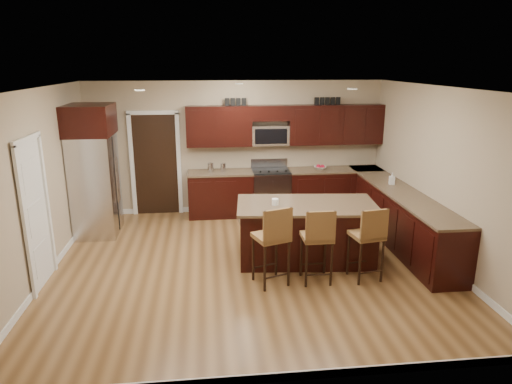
{
  "coord_description": "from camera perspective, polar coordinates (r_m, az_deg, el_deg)",
  "views": [
    {
      "loc": [
        -0.61,
        -6.53,
        3.05
      ],
      "look_at": [
        0.15,
        0.4,
        1.06
      ],
      "focal_mm": 32.0,
      "sensor_mm": 36.0,
      "label": 1
    }
  ],
  "objects": [
    {
      "name": "floor",
      "position": [
        7.23,
        -0.85,
        -9.02
      ],
      "size": [
        6.0,
        6.0,
        0.0
      ],
      "primitive_type": "plane",
      "color": "brown",
      "rests_on": "ground"
    },
    {
      "name": "ceiling",
      "position": [
        6.56,
        -0.95,
        12.88
      ],
      "size": [
        6.0,
        6.0,
        0.0
      ],
      "primitive_type": "plane",
      "rotation": [
        3.14,
        0.0,
        0.0
      ],
      "color": "silver",
      "rests_on": "wall_back"
    },
    {
      "name": "wall_back",
      "position": [
        9.45,
        -2.48,
        5.56
      ],
      "size": [
        6.0,
        0.0,
        6.0
      ],
      "primitive_type": "plane",
      "rotation": [
        1.57,
        0.0,
        0.0
      ],
      "color": "tan",
      "rests_on": "floor"
    },
    {
      "name": "wall_left",
      "position": [
        7.15,
        -25.57,
        0.6
      ],
      "size": [
        0.0,
        5.5,
        5.5
      ],
      "primitive_type": "plane",
      "rotation": [
        1.57,
        0.0,
        1.57
      ],
      "color": "tan",
      "rests_on": "floor"
    },
    {
      "name": "wall_right",
      "position": [
        7.65,
        22.1,
        1.91
      ],
      "size": [
        0.0,
        5.5,
        5.5
      ],
      "primitive_type": "plane",
      "rotation": [
        1.57,
        0.0,
        -1.57
      ],
      "color": "tan",
      "rests_on": "floor"
    },
    {
      "name": "base_cabinets",
      "position": [
        8.75,
        10.71,
        -1.56
      ],
      "size": [
        4.02,
        3.96,
        0.92
      ],
      "color": "black",
      "rests_on": "floor"
    },
    {
      "name": "upper_cabinets",
      "position": [
        9.34,
        4.02,
        8.46
      ],
      "size": [
        4.0,
        0.33,
        0.8
      ],
      "color": "black",
      "rests_on": "wall_back"
    },
    {
      "name": "range",
      "position": [
        9.43,
        1.83,
        0.06
      ],
      "size": [
        0.76,
        0.64,
        1.11
      ],
      "color": "silver",
      "rests_on": "floor"
    },
    {
      "name": "microwave",
      "position": [
        9.33,
        1.76,
        7.12
      ],
      "size": [
        0.76,
        0.31,
        0.4
      ],
      "primitive_type": "cube",
      "color": "silver",
      "rests_on": "upper_cabinets"
    },
    {
      "name": "doorway",
      "position": [
        9.53,
        -12.41,
        3.33
      ],
      "size": [
        0.85,
        0.03,
        2.06
      ],
      "primitive_type": "cube",
      "color": "black",
      "rests_on": "floor"
    },
    {
      "name": "pantry_door",
      "position": [
        6.96,
        -25.87,
        -2.67
      ],
      "size": [
        0.03,
        0.8,
        2.04
      ],
      "primitive_type": "cube",
      "color": "white",
      "rests_on": "floor"
    },
    {
      "name": "letter_decor",
      "position": [
        9.27,
        3.19,
        11.24
      ],
      "size": [
        2.2,
        0.03,
        0.15
      ],
      "primitive_type": null,
      "color": "black",
      "rests_on": "upper_cabinets"
    },
    {
      "name": "island",
      "position": [
        7.31,
        6.25,
        -5.15
      ],
      "size": [
        2.26,
        1.33,
        0.92
      ],
      "rotation": [
        0.0,
        0.0,
        -0.09
      ],
      "color": "black",
      "rests_on": "floor"
    },
    {
      "name": "stool_left",
      "position": [
        6.32,
        2.17,
        -5.63
      ],
      "size": [
        0.56,
        0.56,
        1.17
      ],
      "rotation": [
        0.0,
        0.0,
        0.34
      ],
      "color": "olive",
      "rests_on": "floor"
    },
    {
      "name": "stool_mid",
      "position": [
        6.45,
        7.76,
        -5.63
      ],
      "size": [
        0.42,
        0.42,
        1.12
      ],
      "rotation": [
        0.0,
        0.0,
        0.0
      ],
      "color": "olive",
      "rests_on": "floor"
    },
    {
      "name": "stool_right",
      "position": [
        6.66,
        13.94,
        -5.29
      ],
      "size": [
        0.48,
        0.48,
        1.11
      ],
      "rotation": [
        0.0,
        0.0,
        0.17
      ],
      "color": "olive",
      "rests_on": "floor"
    },
    {
      "name": "refrigerator",
      "position": [
        8.64,
        -19.59,
        2.68
      ],
      "size": [
        0.79,
        0.97,
        2.35
      ],
      "color": "silver",
      "rests_on": "floor"
    },
    {
      "name": "floor_mat",
      "position": [
        8.96,
        1.09,
        -3.93
      ],
      "size": [
        1.03,
        0.72,
        0.01
      ],
      "primitive_type": "cube",
      "rotation": [
        0.0,
        0.0,
        0.07
      ],
      "color": "brown",
      "rests_on": "floor"
    },
    {
      "name": "fruit_bowl",
      "position": [
        9.51,
        8.01,
        3.02
      ],
      "size": [
        0.3,
        0.3,
        0.06
      ],
      "primitive_type": "imported",
      "rotation": [
        0.0,
        0.0,
        -0.21
      ],
      "color": "silver",
      "rests_on": "base_cabinets"
    },
    {
      "name": "soap_bottle",
      "position": [
        8.58,
        16.63,
        1.62
      ],
      "size": [
        0.12,
        0.12,
        0.21
      ],
      "primitive_type": "imported",
      "rotation": [
        0.0,
        0.0,
        -0.26
      ],
      "color": "#B2B2B2",
      "rests_on": "base_cabinets"
    },
    {
      "name": "canister_tall",
      "position": [
        9.2,
        -5.7,
        3.07
      ],
      "size": [
        0.12,
        0.12,
        0.19
      ],
      "primitive_type": "cylinder",
      "color": "silver",
      "rests_on": "base_cabinets"
    },
    {
      "name": "canister_short",
      "position": [
        9.21,
        -4.12,
        3.08
      ],
      "size": [
        0.11,
        0.11,
        0.17
      ],
      "primitive_type": "cylinder",
      "color": "silver",
      "rests_on": "base_cabinets"
    },
    {
      "name": "island_jar",
      "position": [
        7.05,
        2.41,
        -1.24
      ],
      "size": [
        0.1,
        0.1,
        0.1
      ],
      "primitive_type": "cylinder",
      "color": "white",
      "rests_on": "island"
    }
  ]
}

